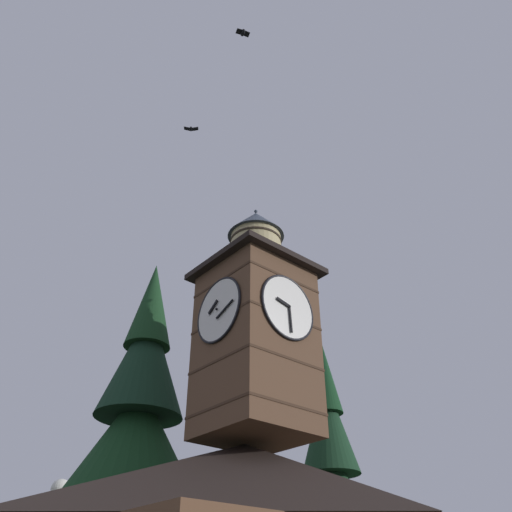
{
  "coord_description": "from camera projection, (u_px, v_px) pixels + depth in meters",
  "views": [
    {
      "loc": [
        12.95,
        14.18,
        2.02
      ],
      "look_at": [
        -0.09,
        -1.09,
        15.33
      ],
      "focal_mm": 37.67,
      "sensor_mm": 36.0,
      "label": 1
    }
  ],
  "objects": [
    {
      "name": "moon",
      "position": [
        61.0,
        489.0,
        54.78
      ],
      "size": [
        1.94,
        1.94,
        1.94
      ],
      "color": "silver"
    },
    {
      "name": "clock_tower",
      "position": [
        256.0,
        328.0,
        21.59
      ],
      "size": [
        4.39,
        4.39,
        10.46
      ],
      "color": "brown",
      "rests_on": "building_main"
    },
    {
      "name": "flying_bird_low",
      "position": [
        191.0,
        129.0,
        26.38
      ],
      "size": [
        0.67,
        0.59,
        0.16
      ],
      "color": "black"
    },
    {
      "name": "pine_tree_behind",
      "position": [
        133.0,
        458.0,
        22.2
      ],
      "size": [
        7.18,
        7.18,
        16.77
      ],
      "color": "#473323",
      "rests_on": "ground_plane"
    },
    {
      "name": "flying_bird_high",
      "position": [
        243.0,
        33.0,
        19.77
      ],
      "size": [
        0.54,
        0.37,
        0.17
      ],
      "color": "black"
    },
    {
      "name": "pine_tree_aside",
      "position": [
        334.0,
        507.0,
        26.0
      ],
      "size": [
        5.43,
        5.43,
        14.74
      ],
      "color": "#473323",
      "rests_on": "ground_plane"
    }
  ]
}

